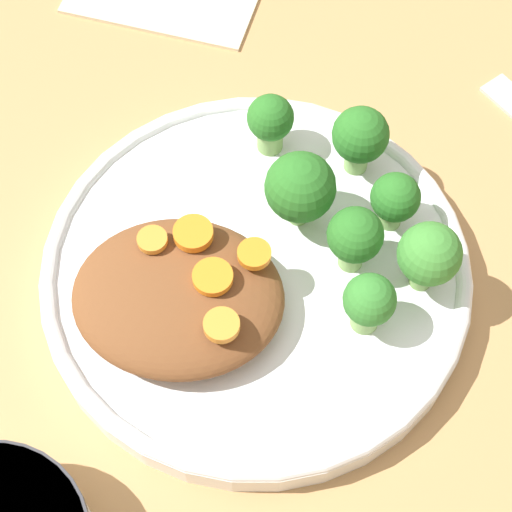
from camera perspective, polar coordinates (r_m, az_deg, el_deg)
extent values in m
plane|color=tan|center=(0.58, 0.00, -1.77)|extent=(4.00, 4.00, 0.00)
cylinder|color=white|center=(0.57, 0.00, -1.27)|extent=(0.29, 0.29, 0.02)
torus|color=white|center=(0.56, 0.00, -0.74)|extent=(0.28, 0.28, 0.01)
ellipsoid|color=brown|center=(0.54, -5.21, -2.71)|extent=(0.13, 0.11, 0.03)
cylinder|color=#7FA85B|center=(0.57, 2.86, 3.21)|extent=(0.01, 0.01, 0.02)
sphere|color=#286B23|center=(0.55, 2.97, 4.61)|extent=(0.05, 0.05, 0.05)
cylinder|color=#759E51|center=(0.56, 11.07, -1.38)|extent=(0.01, 0.01, 0.03)
sphere|color=#3D8433|center=(0.54, 11.50, -0.18)|extent=(0.04, 0.04, 0.04)
cylinder|color=#7FA85B|center=(0.60, 6.75, 6.68)|extent=(0.02, 0.02, 0.03)
sphere|color=#286B23|center=(0.58, 6.99, 8.03)|extent=(0.04, 0.04, 0.04)
cylinder|color=#7FA85B|center=(0.54, 7.33, -3.89)|extent=(0.02, 0.02, 0.02)
sphere|color=#337A2D|center=(0.52, 7.59, -2.91)|extent=(0.03, 0.03, 0.03)
cylinder|color=#7FA85B|center=(0.56, 6.40, 0.22)|extent=(0.02, 0.02, 0.03)
sphere|color=#286B23|center=(0.54, 6.64, 1.41)|extent=(0.04, 0.04, 0.04)
cylinder|color=#7FA85B|center=(0.58, 9.01, 2.83)|extent=(0.02, 0.02, 0.02)
sphere|color=#286B23|center=(0.56, 9.29, 3.89)|extent=(0.03, 0.03, 0.03)
cylinder|color=#7FA85B|center=(0.61, 0.84, 8.00)|extent=(0.02, 0.02, 0.02)
sphere|color=#286B23|center=(0.59, 0.86, 9.22)|extent=(0.03, 0.03, 0.03)
cylinder|color=orange|center=(0.53, -4.26, 1.16)|extent=(0.03, 0.03, 0.01)
cylinder|color=orange|center=(0.50, -2.31, -4.63)|extent=(0.02, 0.02, 0.01)
cylinder|color=orange|center=(0.53, -0.44, 0.18)|extent=(0.02, 0.02, 0.01)
cylinder|color=orange|center=(0.52, -2.90, -1.40)|extent=(0.03, 0.03, 0.01)
cylinder|color=orange|center=(0.54, -6.93, 1.09)|extent=(0.02, 0.02, 0.00)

